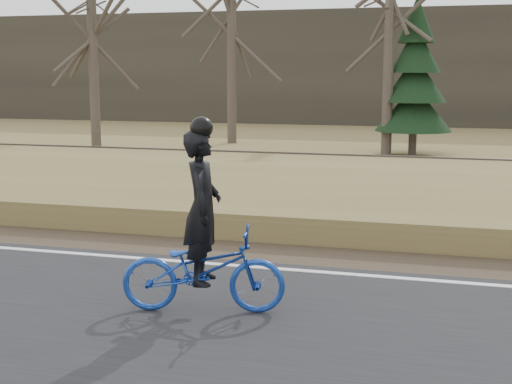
# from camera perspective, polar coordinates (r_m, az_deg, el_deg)

# --- Properties ---
(ballast) EXTENTS (120.00, 3.00, 0.45)m
(ballast) POSITION_cam_1_polar(r_m,az_deg,el_deg) (17.52, 19.83, 0.54)
(ballast) COLOR slate
(ballast) RESTS_ON ground
(treeline_backdrop) EXTENTS (120.00, 4.00, 6.00)m
(treeline_backdrop) POSITION_cam_1_polar(r_m,az_deg,el_deg) (39.30, 17.83, 9.46)
(treeline_backdrop) COLOR #383328
(treeline_backdrop) RESTS_ON ground
(cyclist) EXTENTS (1.99, 1.04, 2.27)m
(cyclist) POSITION_cam_1_polar(r_m,az_deg,el_deg) (8.25, -4.26, -4.76)
(cyclist) COLOR #163A98
(cyclist) RESTS_ON road
(bare_tree_far_left) EXTENTS (0.36, 0.36, 8.52)m
(bare_tree_far_left) POSITION_cam_1_polar(r_m,az_deg,el_deg) (26.84, -12.97, 12.48)
(bare_tree_far_left) COLOR brown
(bare_tree_far_left) RESTS_ON ground
(bare_tree_left) EXTENTS (0.36, 0.36, 8.79)m
(bare_tree_left) POSITION_cam_1_polar(r_m,az_deg,el_deg) (28.32, -1.98, 12.83)
(bare_tree_left) COLOR brown
(bare_tree_left) RESTS_ON ground
(bare_tree_near_left) EXTENTS (0.36, 0.36, 7.39)m
(bare_tree_near_left) POSITION_cam_1_polar(r_m,az_deg,el_deg) (24.49, 10.61, 11.53)
(bare_tree_near_left) COLOR brown
(bare_tree_near_left) RESTS_ON ground
(conifer) EXTENTS (2.60, 2.60, 5.31)m
(conifer) POSITION_cam_1_polar(r_m,az_deg,el_deg) (24.92, 12.58, 8.71)
(conifer) COLOR brown
(conifer) RESTS_ON ground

